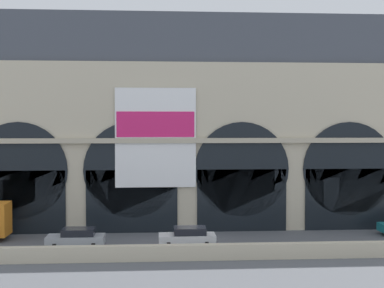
# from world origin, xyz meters

# --- Properties ---
(ground_plane) EXTENTS (200.00, 200.00, 0.00)m
(ground_plane) POSITION_xyz_m (0.00, 0.00, 0.00)
(ground_plane) COLOR #54565B
(quay_parapet_wall) EXTENTS (90.00, 0.70, 1.09)m
(quay_parapet_wall) POSITION_xyz_m (0.00, -4.77, 0.55)
(quay_parapet_wall) COLOR beige
(quay_parapet_wall) RESTS_ON ground
(station_building) EXTENTS (50.72, 4.60, 19.55)m
(station_building) POSITION_xyz_m (0.03, 7.10, 9.40)
(station_building) COLOR beige
(station_building) RESTS_ON ground
(car_midwest) EXTENTS (4.40, 2.22, 1.55)m
(car_midwest) POSITION_xyz_m (-8.88, -0.70, 0.80)
(car_midwest) COLOR #ADB2B7
(car_midwest) RESTS_ON ground
(car_center) EXTENTS (4.40, 2.22, 1.55)m
(car_center) POSITION_xyz_m (-0.29, -0.83, 0.80)
(car_center) COLOR white
(car_center) RESTS_ON ground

